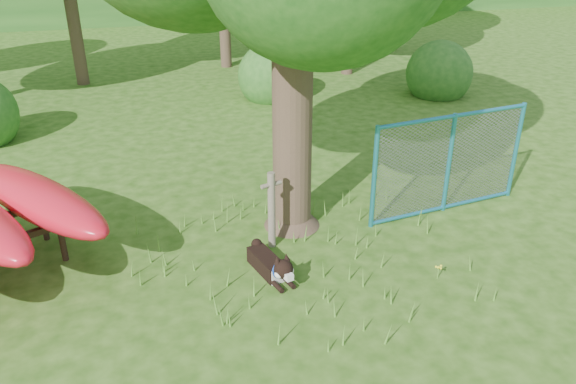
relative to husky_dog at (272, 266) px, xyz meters
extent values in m
plane|color=#23490E|center=(0.17, -0.70, -0.17)|extent=(80.00, 80.00, 0.00)
cylinder|color=#3D2C21|center=(0.67, 1.31, 2.14)|extent=(0.77, 0.77, 4.62)
cone|color=#3D2C21|center=(0.67, 1.31, 0.06)|extent=(1.16, 1.16, 0.46)
cylinder|color=#3D2C21|center=(1.18, 1.10, 2.79)|extent=(1.31, 0.23, 0.99)
cylinder|color=#3D2C21|center=(0.31, 1.66, 3.15)|extent=(0.78, 0.95, 0.95)
cylinder|color=#63584A|center=(0.20, 0.78, 0.42)|extent=(0.14, 0.14, 1.19)
cylinder|color=#63584A|center=(0.20, 0.78, 0.83)|extent=(0.33, 0.15, 0.06)
cylinder|color=black|center=(-2.74, 1.23, 0.10)|extent=(0.12, 0.12, 0.55)
cylinder|color=black|center=(-3.05, 1.93, 0.10)|extent=(0.12, 0.12, 0.55)
ellipsoid|color=red|center=(-2.99, 1.53, 0.70)|extent=(2.48, 3.14, 0.52)
cube|color=black|center=(-0.04, 0.16, -0.06)|extent=(0.42, 0.73, 0.24)
cube|color=white|center=(0.03, -0.12, -0.07)|extent=(0.24, 0.19, 0.22)
sphere|color=black|center=(0.07, -0.30, 0.12)|extent=(0.26, 0.26, 0.26)
cube|color=white|center=(0.10, -0.41, 0.08)|extent=(0.13, 0.16, 0.09)
sphere|color=white|center=(0.00, -0.33, 0.08)|extent=(0.12, 0.12, 0.12)
sphere|color=white|center=(0.15, -0.30, 0.08)|extent=(0.12, 0.12, 0.12)
cone|color=black|center=(0.00, -0.27, 0.26)|extent=(0.09, 0.11, 0.12)
cone|color=black|center=(0.13, -0.24, 0.26)|extent=(0.13, 0.13, 0.12)
cylinder|color=black|center=(-0.02, -0.29, -0.13)|extent=(0.14, 0.30, 0.07)
cylinder|color=black|center=(0.15, -0.25, -0.13)|extent=(0.14, 0.30, 0.07)
sphere|color=black|center=(-0.09, 0.54, 0.04)|extent=(0.16, 0.16, 0.16)
torus|color=#1639A8|center=(0.05, -0.22, 0.06)|extent=(0.26, 0.13, 0.25)
cylinder|color=teal|center=(1.86, 0.91, 0.67)|extent=(0.08, 0.08, 1.68)
cylinder|color=teal|center=(3.25, 1.09, 0.67)|extent=(0.08, 0.08, 1.68)
cylinder|color=teal|center=(4.64, 1.28, 0.67)|extent=(0.08, 0.08, 1.68)
cylinder|color=teal|center=(3.25, 1.09, 1.47)|extent=(2.79, 0.43, 0.07)
cylinder|color=teal|center=(3.25, 1.09, -0.13)|extent=(2.79, 0.43, 0.07)
plane|color=gray|center=(3.25, 1.09, 0.67)|extent=(2.78, 0.36, 2.81)
cylinder|color=#578F2E|center=(2.14, -0.67, -0.08)|extent=(0.02, 0.02, 0.18)
sphere|color=yellow|center=(2.14, -0.67, 0.01)|extent=(0.03, 0.03, 0.03)
sphere|color=yellow|center=(2.18, -0.66, 0.02)|extent=(0.03, 0.03, 0.03)
sphere|color=yellow|center=(2.11, -0.64, 0.00)|extent=(0.03, 0.03, 0.03)
sphere|color=yellow|center=(2.15, -0.70, 0.01)|extent=(0.03, 0.03, 0.03)
sphere|color=yellow|center=(2.12, -0.69, 0.02)|extent=(0.03, 0.03, 0.03)
cylinder|color=#3D2C21|center=(1.67, 12.30, 1.75)|extent=(0.36, 0.36, 3.85)
sphere|color=#255B1D|center=(6.67, 7.30, -0.17)|extent=(1.80, 1.80, 1.80)
sphere|color=#255B1D|center=(2.17, 8.30, -0.17)|extent=(1.80, 1.80, 1.80)
camera|label=1|loc=(-1.58, -6.19, 4.20)|focal=35.00mm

